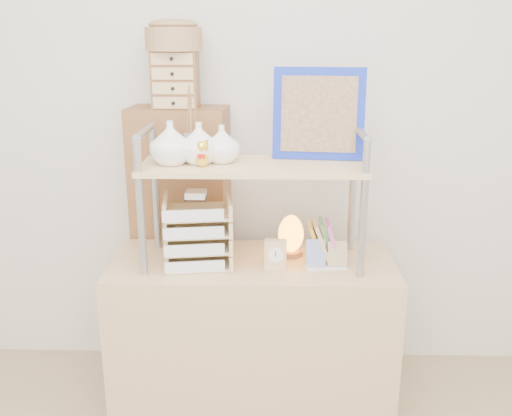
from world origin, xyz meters
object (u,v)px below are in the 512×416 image
Objects in this scene: cabinet at (183,245)px; salt_lamp at (291,235)px; desk at (253,339)px; letter_tray at (197,235)px.

cabinet reaches higher than salt_lamp.
cabinet is at bearing 149.89° from salt_lamp.
desk is 3.78× the size of letter_tray.
desk is at bearing 9.67° from letter_tray.
cabinet is 0.47m from letter_tray.
salt_lamp is at bearing -25.64° from cabinet.
desk is at bearing -156.53° from salt_lamp.
cabinet is at bearing 107.33° from letter_tray.
salt_lamp is at bearing 23.47° from desk.
salt_lamp is (0.52, -0.30, 0.17)m from cabinet.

